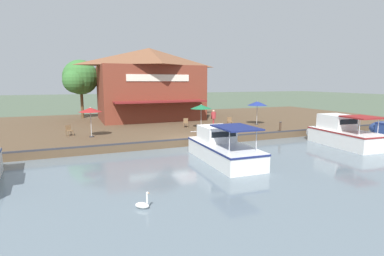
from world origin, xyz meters
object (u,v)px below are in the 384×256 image
Objects in this scene: motorboat_mid_row at (219,147)px; motorboat_outer_channel at (339,133)px; swan at (143,205)px; patio_umbrella_mid_patio_left at (201,107)px; tree_upstream_bank at (79,78)px; tree_behind_restaurant at (189,83)px; patio_umbrella_by_entrance at (257,103)px; cafe_chair_mid_patio at (186,122)px; person_mid_patio at (213,116)px; cafe_chair_far_corner_seat at (230,121)px; cafe_chair_under_first_umbrella at (69,130)px; patio_umbrella_mid_patio_right at (90,110)px; waterfront_restaurant at (150,83)px; mooring_post at (280,127)px.

motorboat_outer_channel is at bearing 91.88° from motorboat_mid_row.
patio_umbrella_mid_patio_left is at bearing 148.42° from swan.
tree_upstream_bank reaches higher than tree_behind_restaurant.
patio_umbrella_by_entrance is at bearing 91.80° from patio_umbrella_mid_patio_left.
cafe_chair_mid_patio is 13.32m from tree_behind_restaurant.
person_mid_patio is 18.26m from swan.
cafe_chair_far_corner_seat is at bearing 84.61° from person_mid_patio.
patio_umbrella_by_entrance is at bearing 89.18° from cafe_chair_under_first_umbrella.
swan is at bearing -31.58° from patio_umbrella_mid_patio_left.
tree_upstream_bank reaches higher than patio_umbrella_mid_patio_right.
patio_umbrella_mid_patio_left is 0.31× the size of motorboat_mid_row.
waterfront_restaurant reaches higher than mooring_post.
tree_behind_restaurant reaches higher than patio_umbrella_mid_patio_left.
tree_upstream_bank reaches higher than motorboat_mid_row.
motorboat_outer_channel is 7.57× the size of mooring_post.
motorboat_outer_channel reaches higher than cafe_chair_far_corner_seat.
patio_umbrella_by_entrance is at bearing 93.58° from patio_umbrella_mid_patio_right.
waterfront_restaurant reaches higher than patio_umbrella_by_entrance.
motorboat_outer_channel reaches higher than cafe_chair_under_first_umbrella.
cafe_chair_under_first_umbrella is 0.13× the size of motorboat_outer_channel.
tree_behind_restaurant reaches higher than patio_umbrella_by_entrance.
cafe_chair_far_corner_seat and cafe_chair_under_first_umbrella have the same top height.
motorboat_outer_channel is at bearing 40.56° from tree_upstream_bank.
person_mid_patio is at bearing -95.39° from cafe_chair_far_corner_seat.
swan is at bearing 9.63° from cafe_chair_under_first_umbrella.
person_mid_patio is 1.87× the size of mooring_post.
cafe_chair_far_corner_seat is 14.64m from cafe_chair_under_first_umbrella.
patio_umbrella_mid_patio_right reaches higher than cafe_chair_under_first_umbrella.
patio_umbrella_mid_patio_right is 13.69m from tree_upstream_bank.
swan is (10.06, -14.46, -0.81)m from mooring_post.
cafe_chair_under_first_umbrella is 0.13× the size of tree_behind_restaurant.
waterfront_restaurant reaches higher than person_mid_patio.
tree_upstream_bank is (-21.35, -7.34, 4.51)m from motorboat_mid_row.
person_mid_patio is 0.24× the size of tree_upstream_bank.
motorboat_outer_channel is at bearing 35.98° from person_mid_patio.
tree_upstream_bank is at bearing -139.44° from motorboat_outer_channel.
patio_umbrella_by_entrance reaches higher than patio_umbrella_mid_patio_right.
swan is at bearing 2.39° from tree_upstream_bank.
person_mid_patio reaches higher than cafe_chair_under_first_umbrella.
motorboat_mid_row is at bearing -33.06° from cafe_chair_far_corner_seat.
patio_umbrella_by_entrance is 1.47× the size of person_mid_patio.
cafe_chair_mid_patio is (-0.74, 10.32, 0.00)m from cafe_chair_under_first_umbrella.
motorboat_outer_channel is at bearing 109.79° from swan.
cafe_chair_mid_patio is 17.48m from swan.
person_mid_patio is at bearing 108.49° from patio_umbrella_mid_patio_left.
waterfront_restaurant is at bearing -154.19° from person_mid_patio.
cafe_chair_far_corner_seat is 0.13× the size of tree_behind_restaurant.
motorboat_mid_row is (9.91, -1.59, -0.27)m from cafe_chair_mid_patio.
swan is at bearing -34.85° from person_mid_patio.
waterfront_restaurant is 13.78× the size of cafe_chair_mid_patio.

